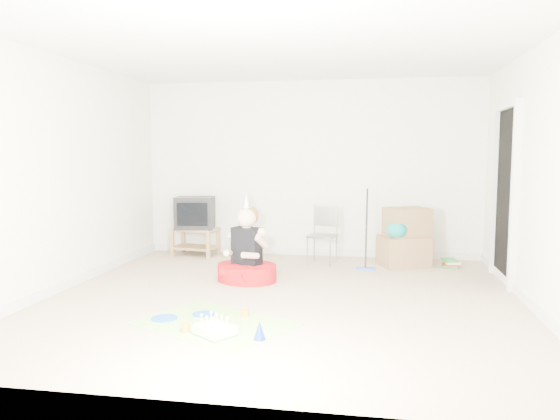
% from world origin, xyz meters
% --- Properties ---
extents(ground, '(5.00, 5.00, 0.00)m').
position_xyz_m(ground, '(0.00, 0.00, 0.00)').
color(ground, tan).
rests_on(ground, ground).
extents(doorway_recess, '(0.02, 0.90, 2.05)m').
position_xyz_m(doorway_recess, '(2.48, 1.20, 1.02)').
color(doorway_recess, black).
rests_on(doorway_recess, ground).
extents(tv_stand, '(0.71, 0.50, 0.41)m').
position_xyz_m(tv_stand, '(-1.70, 2.19, 0.25)').
color(tv_stand, olive).
rests_on(tv_stand, ground).
extents(crt_tv, '(0.61, 0.53, 0.47)m').
position_xyz_m(crt_tv, '(-1.70, 2.19, 0.65)').
color(crt_tv, black).
rests_on(crt_tv, tv_stand).
extents(folding_chair, '(0.43, 0.42, 0.81)m').
position_xyz_m(folding_chair, '(0.24, 1.86, 0.40)').
color(folding_chair, gray).
rests_on(folding_chair, ground).
extents(cardboard_boxes, '(0.76, 0.69, 0.79)m').
position_xyz_m(cardboard_boxes, '(1.36, 1.94, 0.38)').
color(cardboard_boxes, olive).
rests_on(cardboard_boxes, ground).
extents(floor_mop, '(0.26, 0.36, 1.06)m').
position_xyz_m(floor_mop, '(0.85, 1.58, 0.26)').
color(floor_mop, blue).
rests_on(floor_mop, ground).
extents(book_pile, '(0.23, 0.28, 0.12)m').
position_xyz_m(book_pile, '(1.98, 1.95, 0.05)').
color(book_pile, '#2A7E34').
rests_on(book_pile, ground).
extents(seated_woman, '(0.95, 0.95, 1.07)m').
position_xyz_m(seated_woman, '(-0.56, 0.70, 0.23)').
color(seated_woman, '#B01013').
rests_on(seated_woman, ground).
extents(party_mat, '(1.62, 1.46, 0.01)m').
position_xyz_m(party_mat, '(-0.47, -0.97, 0.00)').
color(party_mat, '#FF35A2').
rests_on(party_mat, ground).
extents(birthday_cake, '(0.40, 0.39, 0.15)m').
position_xyz_m(birthday_cake, '(-0.37, -1.28, 0.04)').
color(birthday_cake, silver).
rests_on(birthday_cake, party_mat).
extents(blue_plate_near, '(0.25, 0.25, 0.01)m').
position_xyz_m(blue_plate_near, '(-0.64, -0.74, 0.01)').
color(blue_plate_near, blue).
rests_on(blue_plate_near, party_mat).
extents(blue_plate_far, '(0.31, 0.31, 0.01)m').
position_xyz_m(blue_plate_far, '(-0.96, -0.93, 0.01)').
color(blue_plate_far, blue).
rests_on(blue_plate_far, party_mat).
extents(orange_cup_near, '(0.08, 0.08, 0.07)m').
position_xyz_m(orange_cup_near, '(-0.24, -0.73, 0.04)').
color(orange_cup_near, orange).
rests_on(orange_cup_near, party_mat).
extents(orange_cup_far, '(0.10, 0.10, 0.08)m').
position_xyz_m(orange_cup_far, '(-0.64, -1.26, 0.05)').
color(orange_cup_far, orange).
rests_on(orange_cup_far, party_mat).
extents(blue_party_hat, '(0.12, 0.12, 0.15)m').
position_xyz_m(blue_party_hat, '(0.03, -1.33, 0.08)').
color(blue_party_hat, '#1734A5').
rests_on(blue_party_hat, party_mat).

